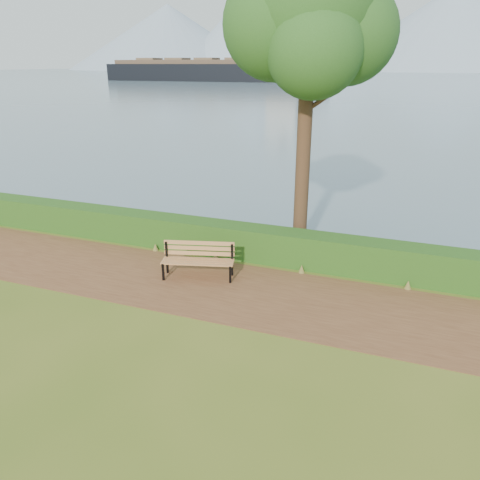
% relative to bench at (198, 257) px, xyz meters
% --- Properties ---
extents(ground, '(140.00, 140.00, 0.00)m').
position_rel_bench_xyz_m(ground, '(1.06, -0.79, -0.58)').
color(ground, '#4A611B').
rests_on(ground, ground).
extents(path, '(40.00, 3.40, 0.01)m').
position_rel_bench_xyz_m(path, '(1.06, -0.49, -0.57)').
color(path, brown).
rests_on(path, ground).
extents(hedge, '(32.00, 0.85, 1.00)m').
position_rel_bench_xyz_m(hedge, '(1.06, 1.81, -0.08)').
color(hedge, '#183F12').
rests_on(hedge, ground).
extents(water, '(700.00, 510.00, 0.00)m').
position_rel_bench_xyz_m(water, '(1.06, 259.21, -0.57)').
color(water, '#475D72').
rests_on(water, ground).
extents(mountains, '(585.00, 190.00, 70.00)m').
position_rel_bench_xyz_m(mountains, '(-8.11, 405.26, 27.12)').
color(mountains, '#7F95AA').
rests_on(mountains, ground).
extents(bench, '(2.08, 1.09, 1.00)m').
position_rel_bench_xyz_m(bench, '(0.00, 0.00, 0.00)').
color(bench, black).
rests_on(bench, ground).
extents(tree, '(4.69, 3.84, 9.19)m').
position_rel_bench_xyz_m(tree, '(2.18, 2.79, 6.26)').
color(tree, '#392217').
rests_on(tree, ground).
extents(cargo_ship, '(74.73, 13.39, 22.61)m').
position_rel_bench_xyz_m(cargo_ship, '(-57.41, 138.47, 2.79)').
color(cargo_ship, black).
rests_on(cargo_ship, ground).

